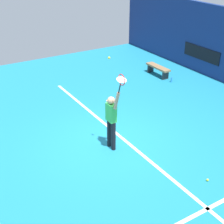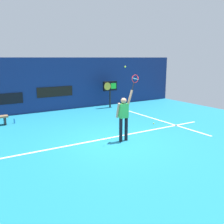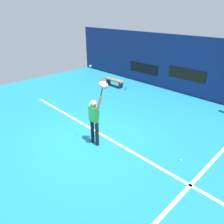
% 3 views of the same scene
% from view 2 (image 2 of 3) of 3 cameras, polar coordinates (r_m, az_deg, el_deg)
% --- Properties ---
extents(ground_plane, '(18.00, 18.00, 0.00)m').
position_cam_2_polar(ground_plane, '(9.80, 0.95, -6.70)').
color(ground_plane, teal).
extents(back_wall, '(18.00, 0.20, 3.18)m').
position_cam_2_polar(back_wall, '(15.70, -12.92, 6.08)').
color(back_wall, navy).
rests_on(back_wall, ground_plane).
extents(sponsor_banner_center, '(2.20, 0.03, 0.60)m').
position_cam_2_polar(sponsor_banner_center, '(15.64, -12.70, 4.49)').
color(sponsor_banner_center, black).
extents(sponsor_banner_portside, '(2.20, 0.03, 0.60)m').
position_cam_2_polar(sponsor_banner_portside, '(14.98, -23.57, 2.65)').
color(sponsor_banner_portside, black).
extents(court_baseline, '(10.00, 0.10, 0.01)m').
position_cam_2_polar(court_baseline, '(10.21, -0.59, -5.89)').
color(court_baseline, white).
rests_on(court_baseline, ground_plane).
extents(court_sideline, '(0.10, 7.00, 0.01)m').
position_cam_2_polar(court_sideline, '(13.49, 9.70, -1.58)').
color(court_sideline, white).
rests_on(court_sideline, ground_plane).
extents(tennis_player, '(0.67, 0.31, 1.98)m').
position_cam_2_polar(tennis_player, '(9.64, 2.63, -0.79)').
color(tennis_player, black).
rests_on(tennis_player, ground_plane).
extents(tennis_racket, '(0.40, 0.27, 0.63)m').
position_cam_2_polar(tennis_racket, '(9.72, 5.19, 7.29)').
color(tennis_racket, black).
extents(tennis_ball, '(0.07, 0.07, 0.07)m').
position_cam_2_polar(tennis_ball, '(9.35, 3.00, 10.15)').
color(tennis_ball, '#CCE033').
extents(scoreboard_clock, '(0.96, 0.20, 1.69)m').
position_cam_2_polar(scoreboard_clock, '(16.29, -0.46, 5.62)').
color(scoreboard_clock, black).
rests_on(scoreboard_clock, ground_plane).
extents(water_bottle, '(0.07, 0.07, 0.24)m').
position_cam_2_polar(water_bottle, '(13.32, -21.15, -1.91)').
color(water_bottle, '#338CD8').
rests_on(water_bottle, ground_plane).
extents(spare_ball, '(0.07, 0.07, 0.07)m').
position_cam_2_polar(spare_ball, '(12.48, 9.38, -2.56)').
color(spare_ball, '#CCE033').
rests_on(spare_ball, ground_plane).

